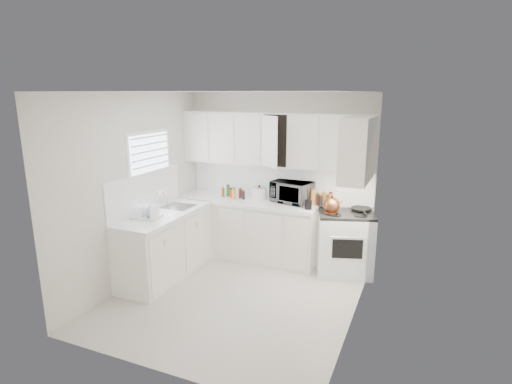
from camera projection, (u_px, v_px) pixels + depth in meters
The scene contains 37 objects.
floor at pixel (235, 297), 5.31m from camera, with size 3.20×3.20×0.00m, color silver.
ceiling at pixel (232, 92), 4.70m from camera, with size 3.20×3.20×0.00m, color white.
wall_back at pixel (278, 176), 6.44m from camera, with size 3.00×3.00×0.00m, color silver.
wall_front at pixel (154, 244), 3.57m from camera, with size 3.00×3.00×0.00m, color silver.
wall_left at pixel (135, 190), 5.57m from camera, with size 3.20×3.20×0.00m, color silver.
wall_right at pixel (358, 214), 4.44m from camera, with size 3.20×3.20×0.00m, color silver.
window_blinds at pixel (151, 167), 5.82m from camera, with size 0.06×0.96×1.06m, color white, non-canonical shape.
lower_cabinets_back at pixel (248, 230), 6.52m from camera, with size 2.22×0.60×0.90m, color white, non-canonical shape.
lower_cabinets_left at pixel (165, 246), 5.84m from camera, with size 0.60×1.60×0.90m, color white, non-canonical shape.
countertop_back at pixel (248, 202), 6.40m from camera, with size 2.24×0.64×0.05m, color white.
countertop_left at pixel (164, 214), 5.72m from camera, with size 0.64×1.62×0.05m, color white.
backsplash_back at pixel (278, 181), 6.45m from camera, with size 2.98×0.02×0.55m, color white.
backsplash_left at pixel (145, 192), 5.77m from camera, with size 0.02×1.60×0.55m, color white.
upper_cabinets_back at pixel (275, 166), 6.24m from camera, with size 3.00×0.33×0.80m, color white, non-canonical shape.
upper_cabinets_right at pixel (356, 181), 5.19m from camera, with size 0.33×0.90×0.80m, color white, non-canonical shape.
sink at pixel (178, 199), 6.00m from camera, with size 0.42×0.38×0.30m, color gray, non-canonical shape.
stove at pixel (345, 234), 5.90m from camera, with size 0.77×0.63×1.18m, color white, non-canonical shape.
tea_kettle at pixel (332, 204), 5.71m from camera, with size 0.28×0.24×0.26m, color brown, non-canonical shape.
frying_pan at pixel (361, 208), 5.89m from camera, with size 0.29×0.48×0.04m, color black, non-canonical shape.
microwave at pixel (292, 190), 6.22m from camera, with size 0.59×0.33×0.40m, color gray.
rice_cooker at pixel (259, 192), 6.40m from camera, with size 0.23×0.23×0.23m, color white, non-canonical shape.
paper_towel at pixel (277, 191), 6.41m from camera, with size 0.12×0.12×0.27m, color white.
utensil_crock at pixel (309, 198), 5.85m from camera, with size 0.11×0.11×0.33m, color black, non-canonical shape.
dish_rack at pixel (147, 211), 5.46m from camera, with size 0.36×0.27×0.20m, color white, non-canonical shape.
spice_left_0 at pixel (225, 192), 6.67m from camera, with size 0.06×0.06×0.13m, color brown.
spice_left_1 at pixel (227, 193), 6.56m from camera, with size 0.06×0.06×0.13m, color #2E822B.
spice_left_2 at pixel (234, 192), 6.61m from camera, with size 0.06×0.06×0.13m, color #C4451A.
spice_left_3 at pixel (235, 194), 6.50m from camera, with size 0.06×0.06×0.13m, color #F79D3A.
spice_left_4 at pixel (242, 193), 6.55m from camera, with size 0.06×0.06×0.13m, color maroon.
spice_left_5 at pixel (244, 195), 6.44m from camera, with size 0.06×0.06×0.13m, color black.
sauce_right_0 at pixel (311, 198), 6.15m from camera, with size 0.06×0.06×0.19m, color #C4451A.
sauce_right_1 at pixel (313, 199), 6.08m from camera, with size 0.06×0.06×0.19m, color #F79D3A.
sauce_right_2 at pixel (318, 198), 6.11m from camera, with size 0.06×0.06×0.19m, color maroon.
sauce_right_3 at pixel (321, 200), 6.04m from camera, with size 0.06×0.06×0.19m, color black.
sauce_right_4 at pixel (325, 199), 6.07m from camera, with size 0.06×0.06×0.19m, color brown.
sauce_right_5 at pixel (328, 200), 6.00m from camera, with size 0.06×0.06×0.19m, color #2E822B.
sauce_right_6 at pixel (333, 200), 6.03m from camera, with size 0.06×0.06×0.19m, color #C4451A.
Camera 1 is at (2.14, -4.35, 2.59)m, focal length 28.61 mm.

